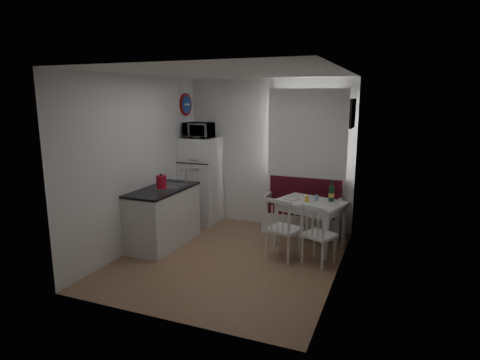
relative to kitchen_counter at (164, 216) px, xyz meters
The scene contains 22 objects.
floor 1.29m from the kitchen_counter, ahead, with size 3.00×3.50×0.02m, color #946D4F.
ceiling 2.46m from the kitchen_counter, ahead, with size 3.00×3.50×0.02m, color white.
wall_back 2.17m from the kitchen_counter, 53.04° to the left, with size 3.00×0.02×2.60m, color white.
wall_front 2.41m from the kitchen_counter, 57.81° to the right, with size 3.00×0.02×2.60m, color white.
wall_left 0.91m from the kitchen_counter, 152.61° to the right, with size 0.02×3.50×2.60m, color white.
wall_right 2.83m from the kitchen_counter, ahead, with size 0.02×3.50×2.60m, color white.
window 2.72m from the kitchen_counter, 39.47° to the left, with size 1.22×0.06×1.47m, color silver.
curtain 2.71m from the kitchen_counter, 38.19° to the left, with size 1.35×0.02×1.50m, color white.
kitchen_counter is the anchor object (origin of this frame).
wall_sign 2.15m from the kitchen_counter, 101.80° to the left, with size 0.40×0.40×0.03m, color navy.
picture_frame 3.25m from the kitchen_counter, 19.45° to the left, with size 0.04×0.52×0.42m, color black.
bench 2.34m from the kitchen_counter, 35.53° to the left, with size 1.30×0.50×0.93m.
dining_table 2.28m from the kitchen_counter, 18.24° to the left, with size 1.14×0.95×0.73m.
chair_left 1.91m from the kitchen_counter, ahead, with size 0.52×0.51×0.49m.
chair_right 2.41m from the kitchen_counter, ahead, with size 0.52×0.52×0.46m.
fridge 1.29m from the kitchen_counter, 89.10° to the left, with size 0.63×0.63×1.57m, color white.
microwave 1.73m from the kitchen_counter, 89.06° to the left, with size 0.49×0.33×0.27m, color white.
kettle 0.58m from the kitchen_counter, 64.22° to the right, with size 0.18×0.18×0.24m, color red.
wine_bottle 2.62m from the kitchen_counter, 18.32° to the left, with size 0.08×0.08×0.33m, color #144022, non-canonical shape.
drinking_glass_orange 2.23m from the kitchen_counter, 17.41° to the left, with size 0.05×0.05×0.09m, color yellow.
drinking_glass_blue 2.39m from the kitchen_counter, 18.78° to the left, with size 0.06×0.06×0.09m, color #7999CE.
plate 2.02m from the kitchen_counter, 21.48° to the left, with size 0.25×0.25×0.02m, color white.
Camera 1 is at (2.15, -4.99, 2.28)m, focal length 30.00 mm.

